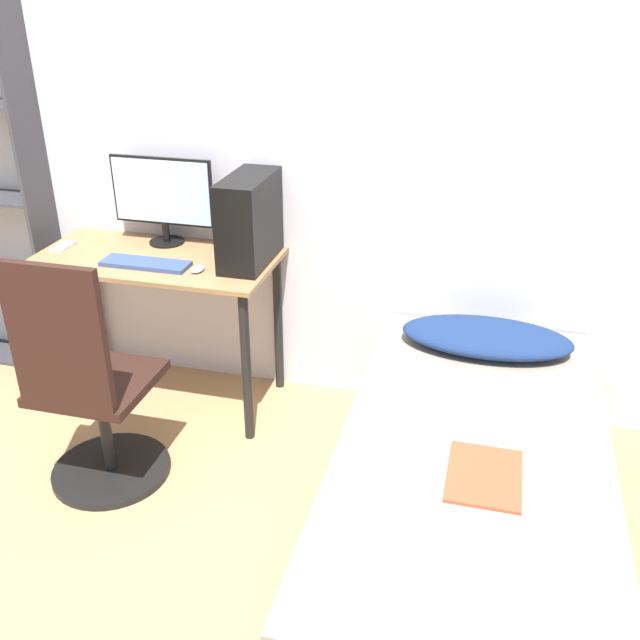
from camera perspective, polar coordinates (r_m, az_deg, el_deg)
name	(u,v)px	position (r m, az deg, el deg)	size (l,w,h in m)	color
ground_plane	(106,585)	(2.83, -16.76, -19.61)	(14.00, 14.00, 0.00)	tan
wall_back	(237,143)	(3.44, -6.62, 13.90)	(8.00, 0.05, 2.50)	silver
desk	(158,281)	(3.48, -12.81, 3.10)	(1.13, 0.57, 0.77)	#997047
office_chair	(91,401)	(3.04, -17.87, -6.17)	(0.51, 0.51, 1.06)	black
bed	(468,497)	(2.76, 11.79, -13.66)	(0.97, 1.96, 0.48)	#4C3D2D
pillow	(486,337)	(3.20, 13.18, -1.34)	(0.74, 0.36, 0.11)	navy
magazine	(484,476)	(2.46, 13.01, -12.03)	(0.24, 0.32, 0.01)	#B24C2D
monitor	(162,196)	(3.53, -12.49, 9.68)	(0.51, 0.17, 0.42)	black
keyboard	(146,264)	(3.34, -13.78, 4.40)	(0.41, 0.13, 0.02)	#33477A
pc_tower	(250,220)	(3.24, -5.66, 7.97)	(0.18, 0.42, 0.40)	black
mouse	(197,269)	(3.23, -9.77, 4.04)	(0.06, 0.09, 0.02)	silver
phone	(63,247)	(3.68, -19.85, 5.55)	(0.07, 0.14, 0.01)	#B7B7BC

